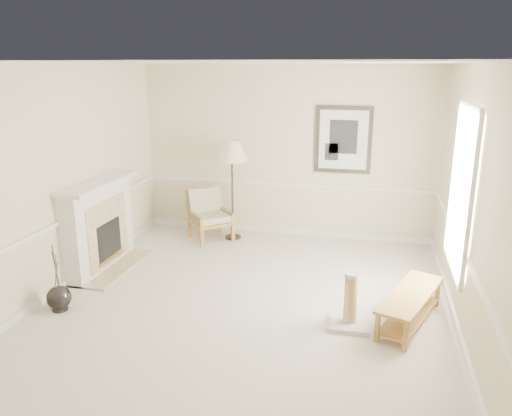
{
  "coord_description": "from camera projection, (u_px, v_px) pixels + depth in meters",
  "views": [
    {
      "loc": [
        1.45,
        -5.54,
        2.87
      ],
      "look_at": [
        -0.04,
        0.7,
        1.03
      ],
      "focal_mm": 35.0,
      "sensor_mm": 36.0,
      "label": 1
    }
  ],
  "objects": [
    {
      "name": "room",
      "position": [
        258.0,
        155.0,
        5.82
      ],
      "size": [
        5.04,
        5.54,
        2.92
      ],
      "color": "beige",
      "rests_on": "ground"
    },
    {
      "name": "floor_vase",
      "position": [
        59.0,
        298.0,
        6.03
      ],
      "size": [
        0.29,
        0.29,
        0.86
      ],
      "rotation": [
        0.0,
        0.0,
        -0.2
      ],
      "color": "black",
      "rests_on": "ground"
    },
    {
      "name": "floor_lamp",
      "position": [
        232.0,
        154.0,
        8.22
      ],
      "size": [
        0.62,
        0.62,
        1.69
      ],
      "rotation": [
        0.0,
        0.0,
        -0.19
      ],
      "color": "black",
      "rests_on": "ground"
    },
    {
      "name": "bench",
      "position": [
        410.0,
        303.0,
        5.7
      ],
      "size": [
        0.85,
        1.39,
        0.38
      ],
      "rotation": [
        0.0,
        0.0,
        -0.36
      ],
      "color": "olive",
      "rests_on": "ground"
    },
    {
      "name": "scratching_post",
      "position": [
        350.0,
        309.0,
        5.66
      ],
      "size": [
        0.46,
        0.46,
        0.65
      ],
      "rotation": [
        0.0,
        0.0,
        0.01
      ],
      "color": "beige",
      "rests_on": "ground"
    },
    {
      "name": "ground",
      "position": [
        246.0,
        302.0,
        6.29
      ],
      "size": [
        5.5,
        5.5,
        0.0
      ],
      "primitive_type": "plane",
      "color": "silver",
      "rests_on": "ground"
    },
    {
      "name": "fireplace",
      "position": [
        99.0,
        226.0,
        7.2
      ],
      "size": [
        0.64,
        1.64,
        1.31
      ],
      "color": "white",
      "rests_on": "ground"
    },
    {
      "name": "armchair",
      "position": [
        208.0,
        212.0,
        8.51
      ],
      "size": [
        0.93,
        0.93,
        0.85
      ],
      "rotation": [
        0.0,
        0.0,
        0.73
      ],
      "color": "olive",
      "rests_on": "ground"
    }
  ]
}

